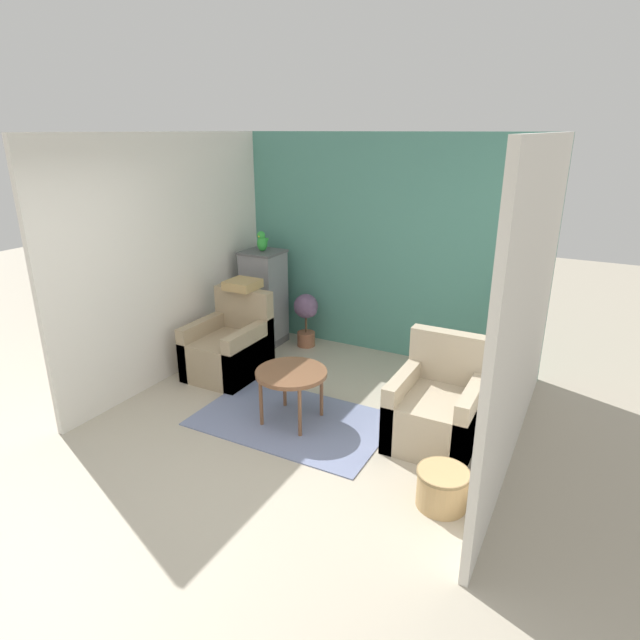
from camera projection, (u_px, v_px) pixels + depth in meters
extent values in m
plane|color=#B2A893|center=(221.00, 495.00, 4.14)|extent=(20.00, 20.00, 0.00)
cube|color=#4C897A|center=(385.00, 248.00, 6.42)|extent=(3.80, 0.06, 2.65)
cube|color=silver|center=(170.00, 259.00, 5.87)|extent=(0.06, 3.26, 2.65)
cube|color=silver|center=(529.00, 310.00, 4.22)|extent=(0.06, 3.26, 2.65)
cube|color=slate|center=(292.00, 420.00, 5.19)|extent=(1.83, 1.17, 0.01)
cylinder|color=brown|center=(291.00, 373.00, 5.02)|extent=(0.68, 0.68, 0.04)
cylinder|color=brown|center=(261.00, 402.00, 5.03)|extent=(0.04, 0.04, 0.49)
cylinder|color=brown|center=(300.00, 413.00, 4.84)|extent=(0.04, 0.04, 0.49)
cylinder|color=brown|center=(285.00, 385.00, 5.38)|extent=(0.04, 0.04, 0.49)
cylinder|color=brown|center=(321.00, 394.00, 5.19)|extent=(0.04, 0.04, 0.49)
cube|color=#9E896B|center=(228.00, 356.00, 6.09)|extent=(0.74, 0.84, 0.46)
cube|color=#9E896B|center=(244.00, 309.00, 6.23)|extent=(0.74, 0.14, 0.48)
cube|color=#9E896B|center=(206.00, 345.00, 6.20)|extent=(0.12, 0.84, 0.63)
cube|color=#9E896B|center=(250.00, 354.00, 5.93)|extent=(0.12, 0.84, 0.63)
cube|color=tan|center=(435.00, 419.00, 4.78)|extent=(0.74, 0.84, 0.46)
cube|color=tan|center=(450.00, 357.00, 4.91)|extent=(0.74, 0.14, 0.48)
cube|color=tan|center=(403.00, 403.00, 4.88)|extent=(0.12, 0.84, 0.63)
cube|color=tan|center=(471.00, 419.00, 4.61)|extent=(0.12, 0.84, 0.63)
cube|color=#555559|center=(266.00, 339.00, 7.09)|extent=(0.46, 0.46, 0.09)
cube|color=gray|center=(264.00, 296.00, 6.89)|extent=(0.45, 0.45, 1.11)
cube|color=#555559|center=(263.00, 252.00, 6.70)|extent=(0.48, 0.48, 0.03)
ellipsoid|color=green|center=(262.00, 243.00, 6.66)|extent=(0.12, 0.15, 0.19)
sphere|color=green|center=(261.00, 235.00, 6.61)|extent=(0.10, 0.10, 0.10)
cone|color=gold|center=(259.00, 236.00, 6.57)|extent=(0.05, 0.05, 0.05)
cone|color=green|center=(265.00, 244.00, 6.72)|extent=(0.06, 0.12, 0.16)
cylinder|color=brown|center=(306.00, 339.00, 6.97)|extent=(0.23, 0.23, 0.18)
cylinder|color=brown|center=(306.00, 323.00, 6.90)|extent=(0.03, 0.03, 0.25)
sphere|color=#664C6B|center=(306.00, 306.00, 6.82)|extent=(0.31, 0.31, 0.31)
sphere|color=#664C6B|center=(301.00, 308.00, 6.90)|extent=(0.19, 0.19, 0.19)
sphere|color=#664C6B|center=(310.00, 310.00, 6.78)|extent=(0.17, 0.17, 0.17)
cylinder|color=tan|center=(442.00, 488.00, 3.98)|extent=(0.38, 0.38, 0.30)
cylinder|color=olive|center=(443.00, 473.00, 3.93)|extent=(0.40, 0.40, 0.02)
cube|color=tan|center=(243.00, 284.00, 6.13)|extent=(0.35, 0.35, 0.10)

